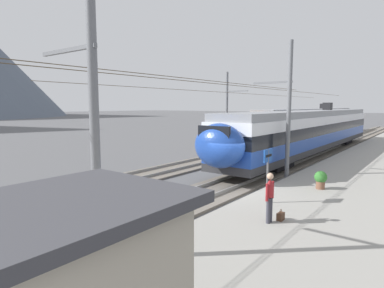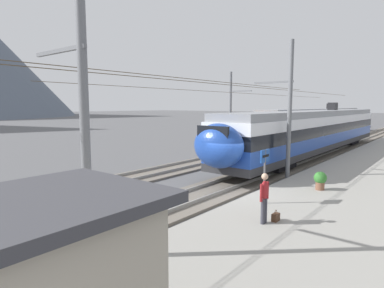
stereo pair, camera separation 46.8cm
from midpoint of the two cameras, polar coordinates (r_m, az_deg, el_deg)
name	(u,v)px [view 1 (the left image)]	position (r m, az deg, el deg)	size (l,w,h in m)	color
ground_plane	(235,196)	(15.73, 6.61, -9.05)	(400.00, 400.00, 0.00)	#565659
platform_slab	(330,210)	(14.07, 22.18, -10.62)	(120.00, 6.52, 0.38)	gray
track_near	(214,191)	(16.33, 3.02, -8.17)	(120.00, 3.00, 0.28)	#6B6359
track_far	(140,177)	(19.72, -9.85, -5.65)	(120.00, 3.00, 0.28)	#6B6359
train_near_platform	(310,130)	(29.16, 19.59, 2.35)	(29.96, 3.03, 4.27)	#2D2D30
train_far_track	(311,121)	(46.91, 19.83, 3.87)	(33.49, 2.86, 4.27)	#2D2D30
catenary_mast_west	(91,121)	(8.46, -18.84, 3.76)	(38.65, 2.32, 7.41)	slate
catenary_mast_mid	(286,110)	(18.74, 15.53, 5.78)	(38.65, 2.32, 7.78)	slate
catenary_mast_far_side	(228,110)	(30.73, 5.90, 5.95)	(38.65, 2.33, 7.37)	slate
platform_sign	(268,164)	(13.22, 12.15, -3.40)	(0.70, 0.08, 2.17)	#59595B
passenger_walking	(270,195)	(11.14, 12.28, -8.73)	(0.53, 0.22, 1.69)	#383842
handbag_beside_passenger	(281,216)	(11.68, 14.14, -12.19)	(0.32, 0.18, 0.39)	#472D1E
potted_plant_platform_edge	(321,178)	(16.35, 20.85, -5.66)	(0.58, 0.58, 0.85)	brown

